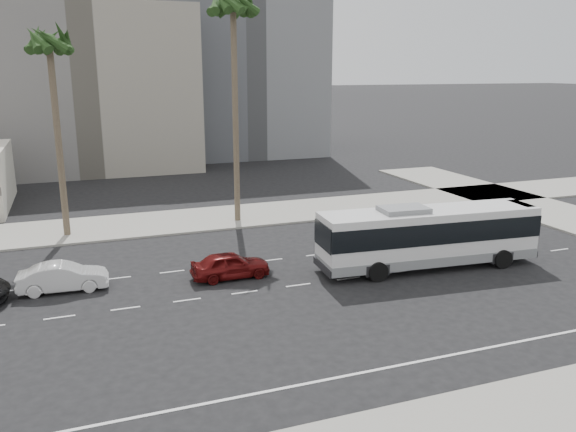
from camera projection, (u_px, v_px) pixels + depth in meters
name	position (u px, v px, depth m)	size (l,w,h in m)	color
ground	(349.00, 279.00, 32.28)	(700.00, 700.00, 0.00)	black
sidewalk_north	(262.00, 214.00, 46.34)	(120.00, 7.00, 0.15)	gray
midrise_beige_west	(83.00, 89.00, 66.90)	(24.00, 18.00, 18.00)	slate
midrise_gray_center	(235.00, 56.00, 79.02)	(20.00, 20.00, 26.00)	#55585C
civic_tower	(88.00, 2.00, 249.18)	(42.00, 42.00, 129.00)	#BBB9B2
highrise_right	(207.00, 11.00, 247.83)	(26.00, 26.00, 70.00)	slate
highrise_far	(244.00, 29.00, 284.75)	(22.00, 22.00, 60.00)	slate
city_bus	(428.00, 235.00, 33.70)	(13.13, 3.86, 3.72)	silver
car_a	(230.00, 265.00, 32.22)	(4.36, 1.75, 1.48)	#600E0E
car_b	(63.00, 277.00, 30.36)	(4.52, 1.58, 1.49)	silver
palm_near	(233.00, 10.00, 40.46)	(5.00, 5.00, 16.85)	brown
palm_mid	(49.00, 47.00, 37.25)	(4.54, 4.54, 14.06)	brown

